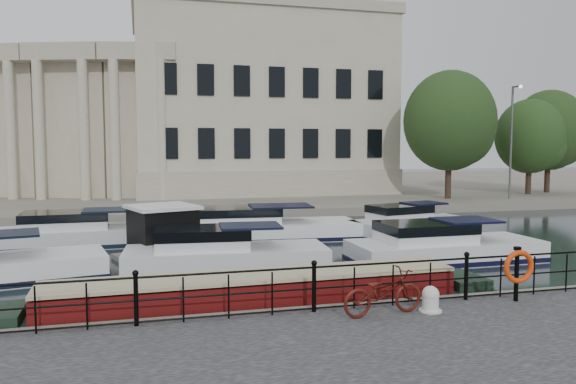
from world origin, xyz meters
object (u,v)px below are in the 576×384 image
object	(u,v)px
narrowboat	(256,306)
bicycle	(383,292)
harbour_hut	(163,235)
life_ring_post	(519,268)
mooring_bollard	(430,299)

from	to	relation	value
narrowboat	bicycle	bearing A→B (deg)	-40.67
harbour_hut	narrowboat	bearing A→B (deg)	-95.60
life_ring_post	harbour_hut	bearing A→B (deg)	128.58
bicycle	life_ring_post	xyz separation A→B (m)	(3.70, 0.15, 0.33)
bicycle	mooring_bollard	distance (m)	1.22
life_ring_post	harbour_hut	world-z (taller)	harbour_hut
mooring_bollard	narrowboat	distance (m)	4.30
bicycle	harbour_hut	world-z (taller)	harbour_hut
bicycle	narrowboat	xyz separation A→B (m)	(-2.53, 2.06, -0.71)
narrowboat	harbour_hut	size ratio (longest dim) A/B	3.31
narrowboat	harbour_hut	bearing A→B (deg)	101.80
life_ring_post	harbour_hut	xyz separation A→B (m)	(-8.19, 10.27, -0.45)
mooring_bollard	harbour_hut	size ratio (longest dim) A/B	0.15
mooring_bollard	life_ring_post	bearing A→B (deg)	4.07
harbour_hut	life_ring_post	bearing A→B (deg)	-70.26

